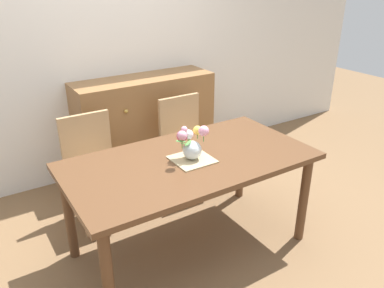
{
  "coord_description": "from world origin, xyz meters",
  "views": [
    {
      "loc": [
        -1.28,
        -2.03,
        1.95
      ],
      "look_at": [
        -0.0,
        -0.03,
        0.88
      ],
      "focal_mm": 36.0,
      "sensor_mm": 36.0,
      "label": 1
    }
  ],
  "objects_px": {
    "dining_table": "(190,170)",
    "dresser": "(146,125)",
    "flower_vase": "(191,143)",
    "chair_left": "(92,161)",
    "chair_right": "(185,138)"
  },
  "relations": [
    {
      "from": "chair_left",
      "to": "dresser",
      "type": "xyz_separation_m",
      "value": [
        0.75,
        0.53,
        -0.02
      ]
    },
    {
      "from": "dining_table",
      "to": "dresser",
      "type": "xyz_separation_m",
      "value": [
        0.3,
        1.33,
        -0.17
      ]
    },
    {
      "from": "dining_table",
      "to": "dresser",
      "type": "relative_size",
      "value": 1.24
    },
    {
      "from": "dining_table",
      "to": "chair_left",
      "type": "distance_m",
      "value": 0.93
    },
    {
      "from": "chair_right",
      "to": "flower_vase",
      "type": "distance_m",
      "value": 1.0
    },
    {
      "from": "dresser",
      "to": "flower_vase",
      "type": "relative_size",
      "value": 5.62
    },
    {
      "from": "flower_vase",
      "to": "dining_table",
      "type": "bearing_deg",
      "value": 95.85
    },
    {
      "from": "dining_table",
      "to": "chair_right",
      "type": "bearing_deg",
      "value": 60.6
    },
    {
      "from": "dining_table",
      "to": "chair_right",
      "type": "xyz_separation_m",
      "value": [
        0.45,
        0.8,
        -0.15
      ]
    },
    {
      "from": "chair_left",
      "to": "flower_vase",
      "type": "distance_m",
      "value": 1.0
    },
    {
      "from": "chair_right",
      "to": "flower_vase",
      "type": "bearing_deg",
      "value": 61.07
    },
    {
      "from": "flower_vase",
      "to": "dresser",
      "type": "bearing_deg",
      "value": 77.49
    },
    {
      "from": "chair_left",
      "to": "dresser",
      "type": "relative_size",
      "value": 0.64
    },
    {
      "from": "chair_left",
      "to": "dresser",
      "type": "bearing_deg",
      "value": -144.67
    },
    {
      "from": "dresser",
      "to": "chair_left",
      "type": "bearing_deg",
      "value": -144.67
    }
  ]
}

